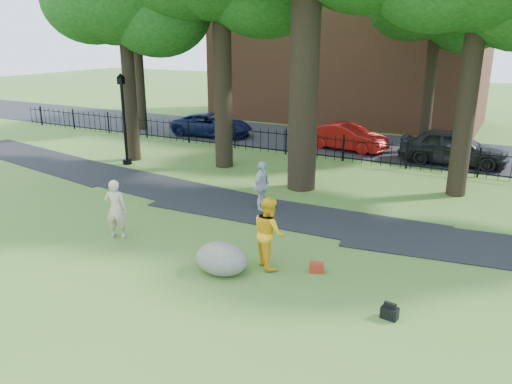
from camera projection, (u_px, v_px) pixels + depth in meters
The scene contains 15 objects.
ground at pixel (201, 253), 13.89m from camera, with size 120.00×120.00×0.00m, color #436C26.
footpath at pixel (292, 216), 16.71m from camera, with size 36.00×2.60×0.03m, color black.
street at pixel (366, 145), 27.32m from camera, with size 80.00×7.00×0.02m, color black.
iron_fence at pixel (343, 149), 23.78m from camera, with size 44.00×0.04×1.20m.
brick_building at pixel (348, 31), 34.03m from camera, with size 18.00×8.00×12.00m, color brown.
woman at pixel (116, 209), 14.70m from camera, with size 0.66×0.43×1.80m, color #CAAB8B.
man at pixel (269, 232), 12.84m from camera, with size 0.92×0.72×1.89m, color #F7B014.
pedestrian at pixel (262, 186), 17.02m from camera, with size 1.01×0.42×1.73m, color silver.
boulder at pixel (221, 257), 12.67m from camera, with size 1.41×1.06×0.82m, color #5C594D.
lamppost at pixel (124, 121), 22.80m from camera, with size 0.41×0.41×4.17m.
backpack at pixel (390, 313), 10.65m from camera, with size 0.35×0.22×0.26m, color black.
red_bag at pixel (316, 267), 12.74m from camera, with size 0.36×0.23×0.25m, color maroon.
red_sedan at pixel (347, 137), 26.06m from camera, with size 1.46×4.19×1.38m, color #980F0B.
navy_van at pixel (212, 125), 29.68m from camera, with size 2.22×4.82×1.34m, color #0C153F.
grey_car at pixel (453, 147), 23.14m from camera, with size 1.94×4.81×1.64m, color black.
Camera 1 is at (7.37, -10.49, 5.81)m, focal length 35.00 mm.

